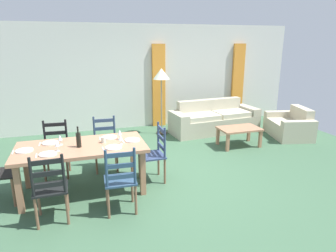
# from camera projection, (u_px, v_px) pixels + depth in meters

# --- Properties ---
(ground_plane) EXTENTS (9.60, 9.60, 0.02)m
(ground_plane) POSITION_uv_depth(u_px,v_px,m) (160.00, 177.00, 5.15)
(ground_plane) COLOR #3B5E42
(wall_far) EXTENTS (9.60, 0.16, 2.70)m
(wall_far) POSITION_uv_depth(u_px,v_px,m) (124.00, 77.00, 7.81)
(wall_far) COLOR silver
(wall_far) RESTS_ON ground_plane
(curtain_panel_left) EXTENTS (0.35, 0.08, 2.20)m
(curtain_panel_left) POSITION_uv_depth(u_px,v_px,m) (159.00, 86.00, 8.01)
(curtain_panel_left) COLOR orange
(curtain_panel_left) RESTS_ON ground_plane
(curtain_panel_right) EXTENTS (0.35, 0.08, 2.20)m
(curtain_panel_right) POSITION_uv_depth(u_px,v_px,m) (238.00, 82.00, 8.71)
(curtain_panel_right) COLOR orange
(curtain_panel_right) RESTS_ON ground_plane
(dining_table) EXTENTS (1.90, 0.96, 0.75)m
(dining_table) POSITION_uv_depth(u_px,v_px,m) (82.00, 151.00, 4.49)
(dining_table) COLOR #AC7556
(dining_table) RESTS_ON ground_plane
(dining_chair_near_left) EXTENTS (0.43, 0.41, 0.96)m
(dining_chair_near_left) POSITION_uv_depth(u_px,v_px,m) (50.00, 188.00, 3.74)
(dining_chair_near_left) COLOR black
(dining_chair_near_left) RESTS_ON ground_plane
(dining_chair_near_right) EXTENTS (0.44, 0.42, 0.96)m
(dining_chair_near_right) POSITION_uv_depth(u_px,v_px,m) (120.00, 180.00, 3.96)
(dining_chair_near_right) COLOR navy
(dining_chair_near_right) RESTS_ON ground_plane
(dining_chair_far_left) EXTENTS (0.45, 0.43, 0.96)m
(dining_chair_far_left) POSITION_uv_depth(u_px,v_px,m) (56.00, 149.00, 5.11)
(dining_chair_far_left) COLOR black
(dining_chair_far_left) RESTS_ON ground_plane
(dining_chair_far_right) EXTENTS (0.44, 0.42, 0.96)m
(dining_chair_far_right) POSITION_uv_depth(u_px,v_px,m) (105.00, 144.00, 5.37)
(dining_chair_far_right) COLOR #30415D
(dining_chair_far_right) RESTS_ON ground_plane
(dining_chair_head_east) EXTENTS (0.40, 0.42, 0.96)m
(dining_chair_head_east) POSITION_uv_depth(u_px,v_px,m) (155.00, 153.00, 4.91)
(dining_chair_head_east) COLOR navy
(dining_chair_head_east) RESTS_ON ground_plane
(dinner_plate_near_left) EXTENTS (0.24, 0.24, 0.02)m
(dinner_plate_near_left) POSITION_uv_depth(u_px,v_px,m) (48.00, 154.00, 4.10)
(dinner_plate_near_left) COLOR white
(dinner_plate_near_left) RESTS_ON dining_table
(fork_near_left) EXTENTS (0.02, 0.17, 0.01)m
(fork_near_left) POSITION_uv_depth(u_px,v_px,m) (36.00, 156.00, 4.06)
(fork_near_left) COLOR silver
(fork_near_left) RESTS_ON dining_table
(dinner_plate_near_right) EXTENTS (0.24, 0.24, 0.02)m
(dinner_plate_near_right) POSITION_uv_depth(u_px,v_px,m) (114.00, 147.00, 4.36)
(dinner_plate_near_right) COLOR white
(dinner_plate_near_right) RESTS_ON dining_table
(fork_near_right) EXTENTS (0.03, 0.17, 0.01)m
(fork_near_right) POSITION_uv_depth(u_px,v_px,m) (103.00, 149.00, 4.32)
(fork_near_right) COLOR silver
(fork_near_right) RESTS_ON dining_table
(dinner_plate_far_left) EXTENTS (0.24, 0.24, 0.02)m
(dinner_plate_far_left) POSITION_uv_depth(u_px,v_px,m) (50.00, 143.00, 4.56)
(dinner_plate_far_left) COLOR white
(dinner_plate_far_left) RESTS_ON dining_table
(fork_far_left) EXTENTS (0.02, 0.17, 0.01)m
(fork_far_left) POSITION_uv_depth(u_px,v_px,m) (40.00, 144.00, 4.52)
(fork_far_left) COLOR silver
(fork_far_left) RESTS_ON dining_table
(dinner_plate_far_right) EXTENTS (0.24, 0.24, 0.02)m
(dinner_plate_far_right) POSITION_uv_depth(u_px,v_px,m) (109.00, 137.00, 4.82)
(dinner_plate_far_right) COLOR white
(dinner_plate_far_right) RESTS_ON dining_table
(fork_far_right) EXTENTS (0.02, 0.17, 0.01)m
(fork_far_right) POSITION_uv_depth(u_px,v_px,m) (100.00, 139.00, 4.78)
(fork_far_right) COLOR silver
(fork_far_right) RESTS_ON dining_table
(dinner_plate_head_west) EXTENTS (0.24, 0.24, 0.02)m
(dinner_plate_head_west) POSITION_uv_depth(u_px,v_px,m) (24.00, 151.00, 4.24)
(dinner_plate_head_west) COLOR white
(dinner_plate_head_west) RESTS_ON dining_table
(fork_head_west) EXTENTS (0.02, 0.17, 0.01)m
(fork_head_west) POSITION_uv_depth(u_px,v_px,m) (13.00, 152.00, 4.19)
(fork_head_west) COLOR silver
(fork_head_west) RESTS_ON dining_table
(dinner_plate_head_east) EXTENTS (0.24, 0.24, 0.02)m
(dinner_plate_head_east) POSITION_uv_depth(u_px,v_px,m) (132.00, 140.00, 4.69)
(dinner_plate_head_east) COLOR white
(dinner_plate_head_east) RESTS_ON dining_table
(fork_head_east) EXTENTS (0.03, 0.17, 0.01)m
(fork_head_east) POSITION_uv_depth(u_px,v_px,m) (123.00, 141.00, 4.65)
(fork_head_east) COLOR silver
(fork_head_east) RESTS_ON dining_table
(wine_bottle) EXTENTS (0.07, 0.07, 0.32)m
(wine_bottle) POSITION_uv_depth(u_px,v_px,m) (79.00, 139.00, 4.37)
(wine_bottle) COLOR black
(wine_bottle) RESTS_ON dining_table
(wine_glass_near_left) EXTENTS (0.06, 0.06, 0.16)m
(wine_glass_near_left) POSITION_uv_depth(u_px,v_px,m) (57.00, 144.00, 4.21)
(wine_glass_near_left) COLOR white
(wine_glass_near_left) RESTS_ON dining_table
(wine_glass_near_right) EXTENTS (0.06, 0.06, 0.16)m
(wine_glass_near_right) POSITION_uv_depth(u_px,v_px,m) (121.00, 138.00, 4.47)
(wine_glass_near_right) COLOR white
(wine_glass_near_right) RESTS_ON dining_table
(wine_glass_far_left) EXTENTS (0.06, 0.06, 0.16)m
(wine_glass_far_left) POSITION_uv_depth(u_px,v_px,m) (60.00, 138.00, 4.46)
(wine_glass_far_left) COLOR white
(wine_glass_far_left) RESTS_ON dining_table
(wine_glass_far_right) EXTENTS (0.06, 0.06, 0.16)m
(wine_glass_far_right) POSITION_uv_depth(u_px,v_px,m) (120.00, 133.00, 4.73)
(wine_glass_far_right) COLOR white
(wine_glass_far_right) RESTS_ON dining_table
(coffee_cup_primary) EXTENTS (0.07, 0.07, 0.09)m
(coffee_cup_primary) POSITION_uv_depth(u_px,v_px,m) (103.00, 140.00, 4.58)
(coffee_cup_primary) COLOR beige
(coffee_cup_primary) RESTS_ON dining_table
(couch) EXTENTS (2.34, 0.98, 0.80)m
(couch) POSITION_uv_depth(u_px,v_px,m) (213.00, 120.00, 7.71)
(couch) COLOR #B6AF94
(couch) RESTS_ON ground_plane
(coffee_table) EXTENTS (0.90, 0.56, 0.42)m
(coffee_table) POSITION_uv_depth(u_px,v_px,m) (239.00, 131.00, 6.59)
(coffee_table) COLOR #AC7556
(coffee_table) RESTS_ON ground_plane
(armchair_upholstered) EXTENTS (1.04, 1.31, 0.72)m
(armchair_upholstered) POSITION_uv_depth(u_px,v_px,m) (291.00, 126.00, 7.29)
(armchair_upholstered) COLOR beige
(armchair_upholstered) RESTS_ON ground_plane
(standing_lamp) EXTENTS (0.40, 0.40, 1.64)m
(standing_lamp) POSITION_uv_depth(u_px,v_px,m) (161.00, 78.00, 7.18)
(standing_lamp) COLOR #332D28
(standing_lamp) RESTS_ON ground_plane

